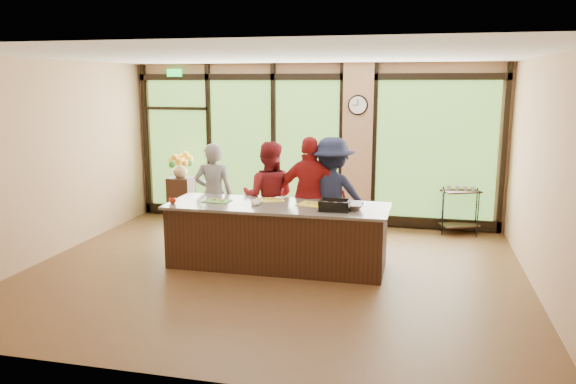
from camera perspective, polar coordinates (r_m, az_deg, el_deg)
The scene contains 25 objects.
floor at distance 8.06m, azimuth -1.62°, elevation -8.14°, with size 7.00×7.00×0.00m, color brown.
ceiling at distance 7.61m, azimuth -1.75°, elevation 13.69°, with size 7.00×7.00×0.00m, color silver.
back_wall at distance 10.60m, azimuth 2.51°, elevation 4.83°, with size 7.00×7.00×0.00m, color tan.
left_wall at distance 9.23m, azimuth -23.21°, elevation 3.01°, with size 6.00×6.00×0.00m, color tan.
right_wall at distance 7.60m, azimuth 24.76°, elevation 1.33°, with size 6.00×6.00×0.00m, color tan.
window_wall at distance 10.54m, azimuth 3.33°, elevation 4.21°, with size 6.90×0.12×3.00m.
island_base at distance 8.20m, azimuth -1.10°, elevation -4.57°, with size 3.10×1.00×0.88m, color black.
countertop at distance 8.09m, azimuth -1.11°, elevation -1.43°, with size 3.20×1.10×0.04m, color #6C6359.
wall_clock at distance 10.29m, azimuth 7.11°, elevation 8.76°, with size 0.36×0.04×0.36m.
cook_left at distance 9.20m, azimuth -7.56°, elevation -0.30°, with size 0.62×0.41×1.70m, color slate.
cook_midleft at distance 8.87m, azimuth -1.98°, elevation -0.48°, with size 0.85×0.66×1.75m, color maroon.
cook_midright at distance 8.66m, azimuth 2.30°, elevation -0.44°, with size 1.08×0.45×1.85m, color maroon.
cook_right at distance 8.72m, azimuth 4.45°, elevation -0.43°, with size 1.18×0.68×1.83m, color #181C35.
roasting_pan at distance 7.76m, azimuth 4.75°, elevation -1.58°, with size 0.41×0.32×0.07m, color black.
mixing_bowl at distance 7.84m, azimuth 6.54°, elevation -1.44°, with size 0.35×0.35×0.09m, color silver.
cutting_board_left at distance 8.37m, azimuth -7.23°, elevation -0.91°, with size 0.39×0.29×0.01m, color #46812F.
cutting_board_center at distance 8.39m, azimuth -1.83°, elevation -0.80°, with size 0.41×0.31×0.01m, color gold.
cutting_board_right at distance 8.07m, azimuth 2.64°, elevation -1.28°, with size 0.45×0.34×0.01m, color gold.
prep_bowl_near at distance 8.14m, azimuth -3.19°, elevation -1.03°, with size 0.17×0.17×0.05m, color white.
prep_bowl_mid at distance 8.04m, azimuth -3.31°, elevation -1.23°, with size 0.14×0.14×0.04m, color white.
prep_bowl_far at distance 8.43m, azimuth -0.88°, elevation -0.66°, with size 0.14×0.14×0.03m, color white.
red_ramekin at distance 8.32m, azimuth -11.65°, elevation -0.88°, with size 0.10×0.10×0.08m, color #AB2711.
flower_stand at distance 10.99m, azimuth -10.79°, elevation -0.75°, with size 0.43×0.43×0.87m, color black.
flower_vase at distance 10.89m, azimuth -10.90°, elevation 2.23°, with size 0.28×0.28×0.29m, color #987C53.
bar_cart at distance 10.35m, azimuth 17.09°, elevation -1.29°, with size 0.73×0.59×0.87m.
Camera 1 is at (1.96, -7.35, 2.65)m, focal length 35.00 mm.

